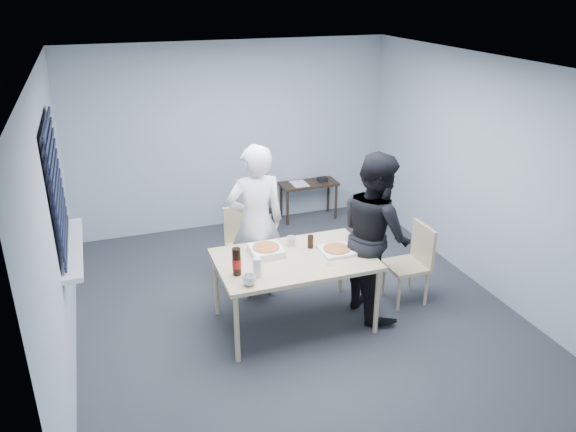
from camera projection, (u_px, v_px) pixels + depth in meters
name	position (u px, v px, depth m)	size (l,w,h in m)	color
room	(60.00, 196.00, 5.29)	(5.00, 5.00, 5.00)	#323338
dining_table	(294.00, 263.00, 5.62)	(1.56, 0.99, 0.76)	tan
chair_far	(244.00, 239.00, 6.58)	(0.42, 0.42, 0.89)	tan
chair_right	(414.00, 258.00, 6.13)	(0.42, 0.42, 0.89)	tan
person_white	(256.00, 223.00, 6.08)	(0.65, 0.42, 1.77)	silver
person_black	(375.00, 235.00, 5.80)	(0.86, 0.47, 1.77)	black
side_table	(309.00, 188.00, 8.29)	(0.85, 0.38, 0.56)	black
stool	(259.00, 214.00, 7.57)	(0.37, 0.37, 0.51)	black
backpack	(259.00, 193.00, 7.43)	(0.30, 0.22, 0.43)	slate
pizza_box_a	(266.00, 250.00, 5.66)	(0.32, 0.32, 0.08)	white
pizza_box_b	(336.00, 250.00, 5.70)	(0.32, 0.32, 0.05)	white
mug_a	(249.00, 280.00, 5.08)	(0.12, 0.12, 0.10)	silver
mug_b	(291.00, 241.00, 5.85)	(0.10, 0.10, 0.09)	silver
cola_glass	(310.00, 242.00, 5.78)	(0.06, 0.06, 0.14)	black
soda_bottle	(237.00, 262.00, 5.23)	(0.09, 0.09, 0.27)	black
plastic_cups	(257.00, 268.00, 5.20)	(0.08, 0.08, 0.19)	silver
rubber_band	(329.00, 265.00, 5.46)	(0.06, 0.06, 0.00)	red
papers	(299.00, 184.00, 8.21)	(0.22, 0.30, 0.01)	white
black_box	(323.00, 179.00, 8.31)	(0.14, 0.10, 0.06)	black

